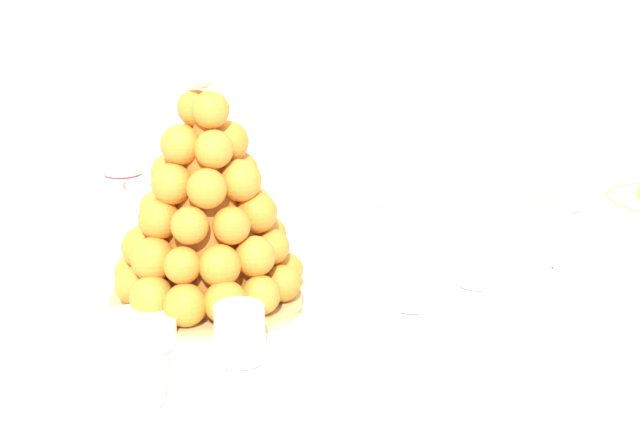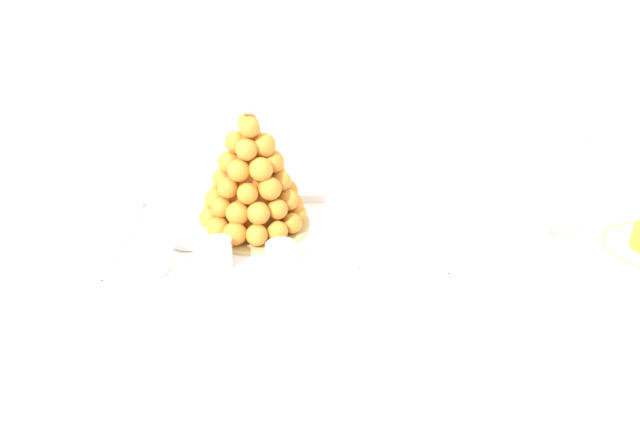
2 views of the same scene
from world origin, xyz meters
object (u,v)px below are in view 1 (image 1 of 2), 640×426
at_px(creme_brulee_ramekin, 132,331).
at_px(serving_tray, 273,303).
at_px(croquembouche, 206,211).
at_px(dessert_cup_left, 129,374).
at_px(dessert_cup_mid_left, 240,335).
at_px(dessert_cup_centre, 329,310).
at_px(wine_glass, 122,161).
at_px(dessert_cup_right, 481,261).
at_px(macaron_goblet, 572,125).
at_px(dessert_cup_mid_right, 413,285).

bearing_deg(creme_brulee_ramekin, serving_tray, -0.92).
xyz_separation_m(serving_tray, creme_brulee_ramekin, (-0.18, 0.00, 0.02)).
height_order(serving_tray, creme_brulee_ramekin, creme_brulee_ramekin).
relative_size(serving_tray, croquembouche, 2.18).
relative_size(dessert_cup_left, dessert_cup_mid_left, 1.09).
distance_m(croquembouche, creme_brulee_ramekin, 0.17).
relative_size(dessert_cup_left, dessert_cup_centre, 1.07).
distance_m(dessert_cup_mid_left, wine_glass, 0.42).
relative_size(dessert_cup_right, macaron_goblet, 0.24).
bearing_deg(creme_brulee_ramekin, macaron_goblet, -0.90).
bearing_deg(macaron_goblet, dessert_cup_centre, -170.66).
bearing_deg(dessert_cup_mid_right, dessert_cup_right, -1.18).
height_order(macaron_goblet, wine_glass, macaron_goblet).
relative_size(croquembouche, dessert_cup_mid_right, 4.82).
relative_size(croquembouche, macaron_goblet, 1.17).
xyz_separation_m(serving_tray, dessert_cup_right, (0.24, -0.11, 0.03)).
bearing_deg(dessert_cup_right, macaron_goblet, 18.22).
distance_m(creme_brulee_ramekin, wine_glass, 0.34).
xyz_separation_m(dessert_cup_centre, creme_brulee_ramekin, (-0.19, 0.10, -0.01)).
distance_m(dessert_cup_mid_left, creme_brulee_ramekin, 0.12).
relative_size(dessert_cup_mid_right, wine_glass, 0.36).
height_order(dessert_cup_left, dessert_cup_centre, dessert_cup_left).
height_order(dessert_cup_mid_right, macaron_goblet, macaron_goblet).
distance_m(croquembouche, dessert_cup_mid_left, 0.18).
relative_size(dessert_cup_centre, dessert_cup_right, 1.00).
bearing_deg(dessert_cup_left, wine_glass, 63.79).
bearing_deg(macaron_goblet, croquembouche, 174.17).
distance_m(creme_brulee_ramekin, macaron_goblet, 0.74).
bearing_deg(macaron_goblet, dessert_cup_mid_right, -166.81).
bearing_deg(dessert_cup_right, dessert_cup_left, 179.56).
bearing_deg(dessert_cup_mid_left, serving_tray, 41.69).
xyz_separation_m(dessert_cup_left, wine_glass, (0.20, 0.41, 0.09)).
xyz_separation_m(dessert_cup_right, wine_glass, (-0.28, 0.41, 0.09)).
height_order(dessert_cup_mid_left, dessert_cup_centre, dessert_cup_mid_left).
distance_m(dessert_cup_centre, dessert_cup_right, 0.23).
relative_size(serving_tray, dessert_cup_mid_right, 10.53).
distance_m(dessert_cup_mid_left, dessert_cup_right, 0.35).
bearing_deg(creme_brulee_ramekin, dessert_cup_left, -117.74).
bearing_deg(serving_tray, creme_brulee_ramekin, 179.08).
height_order(croquembouche, dessert_cup_mid_left, croquembouche).
relative_size(croquembouche, dessert_cup_centre, 4.96).
bearing_deg(serving_tray, macaron_goblet, -0.90).
height_order(serving_tray, wine_glass, wine_glass).
height_order(croquembouche, macaron_goblet, croquembouche).
relative_size(dessert_cup_mid_left, dessert_cup_right, 0.98).
bearing_deg(dessert_cup_centre, croquembouche, 111.92).
distance_m(dessert_cup_left, macaron_goblet, 0.80).
distance_m(serving_tray, dessert_cup_centre, 0.10).
bearing_deg(dessert_cup_mid_left, wine_glass, 79.56).
xyz_separation_m(dessert_cup_centre, macaron_goblet, (0.54, 0.09, 0.12)).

